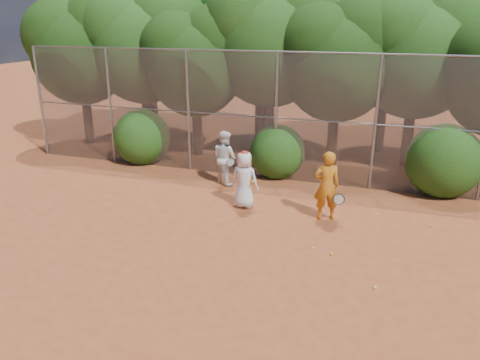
% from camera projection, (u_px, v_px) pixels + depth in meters
% --- Properties ---
extents(ground, '(80.00, 80.00, 0.00)m').
position_uv_depth(ground, '(247.00, 274.00, 9.57)').
color(ground, brown).
rests_on(ground, ground).
extents(fence_back, '(20.05, 0.09, 4.03)m').
position_uv_depth(fence_back, '(304.00, 118.00, 14.29)').
color(fence_back, gray).
rests_on(fence_back, ground).
extents(tree_0, '(4.38, 3.81, 6.00)m').
position_uv_depth(tree_0, '(82.00, 45.00, 18.33)').
color(tree_0, black).
rests_on(tree_0, ground).
extents(tree_1, '(4.64, 4.03, 6.35)m').
position_uv_depth(tree_1, '(144.00, 39.00, 17.94)').
color(tree_1, black).
rests_on(tree_1, ground).
extents(tree_2, '(3.99, 3.47, 5.47)m').
position_uv_depth(tree_2, '(197.00, 58.00, 16.74)').
color(tree_2, black).
rests_on(tree_2, ground).
extents(tree_3, '(4.89, 4.26, 6.70)m').
position_uv_depth(tree_3, '(272.00, 34.00, 16.62)').
color(tree_3, black).
rests_on(tree_3, ground).
extents(tree_4, '(4.19, 3.64, 5.73)m').
position_uv_depth(tree_4, '(340.00, 56.00, 15.53)').
color(tree_4, black).
rests_on(tree_4, ground).
extents(tree_5, '(4.51, 3.92, 6.17)m').
position_uv_depth(tree_5, '(420.00, 47.00, 15.39)').
color(tree_5, black).
rests_on(tree_5, ground).
extents(tree_9, '(4.83, 4.20, 6.62)m').
position_uv_depth(tree_9, '(150.00, 33.00, 20.24)').
color(tree_9, black).
rests_on(tree_9, ground).
extents(tree_10, '(5.15, 4.48, 7.06)m').
position_uv_depth(tree_10, '(263.00, 26.00, 18.81)').
color(tree_10, black).
rests_on(tree_10, ground).
extents(tree_11, '(4.64, 4.03, 6.35)m').
position_uv_depth(tree_11, '(391.00, 40.00, 17.09)').
color(tree_11, black).
rests_on(tree_11, ground).
extents(bush_0, '(2.00, 2.00, 2.00)m').
position_uv_depth(bush_0, '(142.00, 135.00, 16.70)').
color(bush_0, '#1A4310').
rests_on(bush_0, ground).
extents(bush_1, '(1.80, 1.80, 1.80)m').
position_uv_depth(bush_1, '(277.00, 149.00, 15.21)').
color(bush_1, '#1A4310').
rests_on(bush_1, ground).
extents(bush_2, '(2.20, 2.20, 2.20)m').
position_uv_depth(bush_2, '(444.00, 158.00, 13.63)').
color(bush_2, '#1A4310').
rests_on(bush_2, ground).
extents(player_yellow, '(0.89, 0.63, 1.81)m').
position_uv_depth(player_yellow, '(327.00, 186.00, 11.92)').
color(player_yellow, '#C47217').
rests_on(player_yellow, ground).
extents(player_teen, '(0.80, 0.55, 1.61)m').
position_uv_depth(player_teen, '(244.00, 180.00, 12.70)').
color(player_teen, silver).
rests_on(player_teen, ground).
extents(player_white, '(1.03, 0.96, 1.69)m').
position_uv_depth(player_white, '(225.00, 158.00, 14.53)').
color(player_white, white).
rests_on(player_white, ground).
extents(ball_0, '(0.07, 0.07, 0.07)m').
position_uv_depth(ball_0, '(313.00, 248.00, 10.58)').
color(ball_0, yellow).
rests_on(ball_0, ground).
extents(ball_1, '(0.07, 0.07, 0.07)m').
position_uv_depth(ball_1, '(432.00, 226.00, 11.68)').
color(ball_1, yellow).
rests_on(ball_1, ground).
extents(ball_2, '(0.07, 0.07, 0.07)m').
position_uv_depth(ball_2, '(375.00, 288.00, 9.02)').
color(ball_2, yellow).
rests_on(ball_2, ground).
extents(ball_4, '(0.07, 0.07, 0.07)m').
position_uv_depth(ball_4, '(332.00, 254.00, 10.31)').
color(ball_4, yellow).
rests_on(ball_4, ground).
extents(ball_6, '(0.07, 0.07, 0.07)m').
position_uv_depth(ball_6, '(377.00, 215.00, 12.34)').
color(ball_6, yellow).
rests_on(ball_6, ground).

